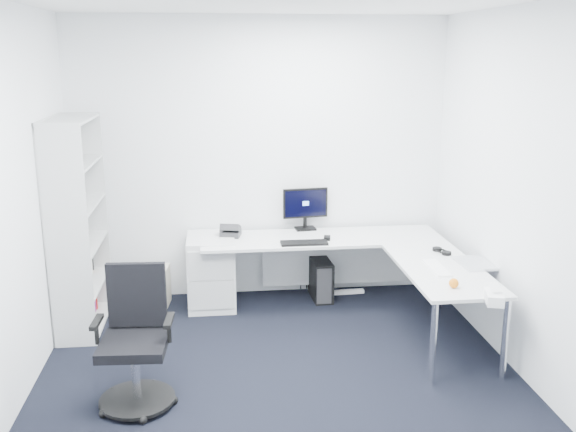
{
  "coord_description": "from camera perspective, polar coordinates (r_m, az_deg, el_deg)",
  "views": [
    {
      "loc": [
        -0.44,
        -4.03,
        2.36
      ],
      "look_at": [
        0.15,
        1.05,
        1.05
      ],
      "focal_mm": 40.0,
      "sensor_mm": 36.0,
      "label": 1
    }
  ],
  "objects": [
    {
      "name": "headphones",
      "position": [
        5.74,
        13.52,
        -2.95
      ],
      "size": [
        0.18,
        0.22,
        0.05
      ],
      "primitive_type": null,
      "rotation": [
        0.0,
        0.0,
        0.33
      ],
      "color": "black",
      "rests_on": "l_desk"
    },
    {
      "name": "wall_right",
      "position": [
        4.72,
        21.9,
        0.95
      ],
      "size": [
        0.02,
        4.2,
        2.7
      ],
      "primitive_type": "cube",
      "color": "white",
      "rests_on": "ground"
    },
    {
      "name": "mouse",
      "position": [
        5.99,
        3.5,
        -1.96
      ],
      "size": [
        0.08,
        0.11,
        0.03
      ],
      "primitive_type": "cube",
      "rotation": [
        0.0,
        0.0,
        -0.21
      ],
      "color": "black",
      "rests_on": "l_desk"
    },
    {
      "name": "black_pc_tower",
      "position": [
        6.33,
        2.93,
        -5.62
      ],
      "size": [
        0.2,
        0.41,
        0.39
      ],
      "primitive_type": "cube",
      "rotation": [
        0.0,
        0.0,
        0.06
      ],
      "color": "black",
      "rests_on": "ground"
    },
    {
      "name": "orange_fruit",
      "position": [
        4.93,
        14.52,
        -5.81
      ],
      "size": [
        0.07,
        0.07,
        0.07
      ],
      "primitive_type": "sphere",
      "color": "orange",
      "rests_on": "l_desk"
    },
    {
      "name": "bookshelf",
      "position": [
        5.79,
        -18.21,
        -0.77
      ],
      "size": [
        0.36,
        0.92,
        1.84
      ],
      "primitive_type": null,
      "color": "#BABCBC",
      "rests_on": "ground"
    },
    {
      "name": "wall_front",
      "position": [
        2.22,
        5.64,
        -12.79
      ],
      "size": [
        3.6,
        0.02,
        2.7
      ],
      "primitive_type": "cube",
      "color": "white",
      "rests_on": "ground"
    },
    {
      "name": "ground",
      "position": [
        4.69,
        -0.36,
        -15.84
      ],
      "size": [
        4.2,
        4.2,
        0.0
      ],
      "primitive_type": "plane",
      "color": "black"
    },
    {
      "name": "laptop",
      "position": [
        5.47,
        16.35,
        -2.84
      ],
      "size": [
        0.39,
        0.38,
        0.27
      ],
      "primitive_type": null,
      "rotation": [
        0.0,
        0.0,
        0.03
      ],
      "color": "silver",
      "rests_on": "l_desk"
    },
    {
      "name": "tissue_box",
      "position": [
        4.73,
        17.83,
        -6.89
      ],
      "size": [
        0.16,
        0.24,
        0.08
      ],
      "primitive_type": "cube",
      "rotation": [
        0.0,
        0.0,
        -0.26
      ],
      "color": "white",
      "rests_on": "l_desk"
    },
    {
      "name": "wall_back",
      "position": [
        6.23,
        -2.49,
        5.03
      ],
      "size": [
        3.6,
        0.02,
        2.7
      ],
      "primitive_type": "cube",
      "color": "white",
      "rests_on": "ground"
    },
    {
      "name": "white_keyboard",
      "position": [
        5.33,
        13.09,
        -4.51
      ],
      "size": [
        0.12,
        0.42,
        0.01
      ],
      "primitive_type": "cube",
      "rotation": [
        0.0,
        0.0,
        -0.01
      ],
      "color": "white",
      "rests_on": "l_desk"
    },
    {
      "name": "power_strip",
      "position": [
        6.53,
        5.4,
        -6.73
      ],
      "size": [
        0.32,
        0.07,
        0.04
      ],
      "primitive_type": "cube",
      "rotation": [
        0.0,
        0.0,
        0.06
      ],
      "color": "white",
      "rests_on": "ground"
    },
    {
      "name": "monitor",
      "position": [
        6.27,
        1.56,
        0.67
      ],
      "size": [
        0.46,
        0.19,
        0.42
      ],
      "primitive_type": null,
      "rotation": [
        0.0,
        0.0,
        0.11
      ],
      "color": "black",
      "rests_on": "l_desk"
    },
    {
      "name": "drawer_pedestal",
      "position": [
        6.16,
        -6.81,
        -4.9
      ],
      "size": [
        0.44,
        0.55,
        0.68
      ],
      "primitive_type": "cube",
      "color": "silver",
      "rests_on": "ground"
    },
    {
      "name": "black_keyboard",
      "position": [
        5.84,
        1.45,
        -2.4
      ],
      "size": [
        0.43,
        0.15,
        0.02
      ],
      "primitive_type": "cube",
      "rotation": [
        0.0,
        0.0,
        -0.0
      ],
      "color": "black",
      "rests_on": "l_desk"
    },
    {
      "name": "desk_phone",
      "position": [
        6.09,
        -5.13,
        -1.23
      ],
      "size": [
        0.22,
        0.22,
        0.13
      ],
      "primitive_type": null,
      "rotation": [
        0.0,
        0.0,
        -0.22
      ],
      "color": "#2A2A2D",
      "rests_on": "l_desk"
    },
    {
      "name": "task_chair",
      "position": [
        4.5,
        -13.57,
        -10.75
      ],
      "size": [
        0.57,
        0.57,
        0.96
      ],
      "primitive_type": null,
      "rotation": [
        0.0,
        0.0,
        -0.06
      ],
      "color": "black",
      "rests_on": "ground"
    },
    {
      "name": "beige_pc_tower",
      "position": [
        6.23,
        -11.48,
        -6.32
      ],
      "size": [
        0.22,
        0.41,
        0.38
      ],
      "primitive_type": "cube",
      "rotation": [
        0.0,
        0.0,
        -0.1
      ],
      "color": "beige",
      "rests_on": "ground"
    },
    {
      "name": "l_desk",
      "position": [
        5.88,
        3.5,
        -5.83
      ],
      "size": [
        2.27,
        1.27,
        0.66
      ],
      "primitive_type": null,
      "color": "silver",
      "rests_on": "ground"
    }
  ]
}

